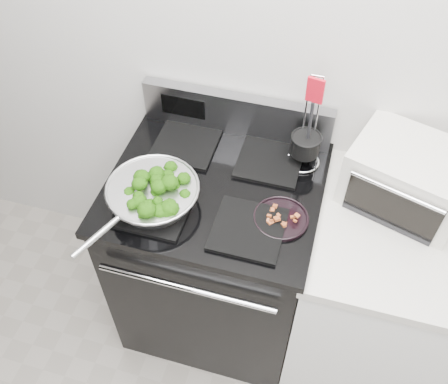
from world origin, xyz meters
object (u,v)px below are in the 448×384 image
(bacon_plate, at_px, (281,216))
(utensil_holder, at_px, (305,149))
(toaster_oven, at_px, (409,177))
(gas_range, at_px, (216,254))
(skillet, at_px, (153,194))

(bacon_plate, height_order, utensil_holder, utensil_holder)
(bacon_plate, distance_m, utensil_holder, 0.30)
(bacon_plate, bearing_deg, toaster_oven, 30.99)
(bacon_plate, distance_m, toaster_oven, 0.47)
(toaster_oven, bearing_deg, utensil_holder, -170.71)
(gas_range, height_order, utensil_holder, utensil_holder)
(skillet, height_order, toaster_oven, toaster_oven)
(gas_range, distance_m, toaster_oven, 0.88)
(toaster_oven, bearing_deg, skillet, -143.42)
(skillet, relative_size, bacon_plate, 2.58)
(gas_range, relative_size, skillet, 2.25)
(utensil_holder, bearing_deg, skillet, -133.01)
(gas_range, bearing_deg, skillet, -141.08)
(utensil_holder, distance_m, toaster_oven, 0.38)
(utensil_holder, height_order, toaster_oven, utensil_holder)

